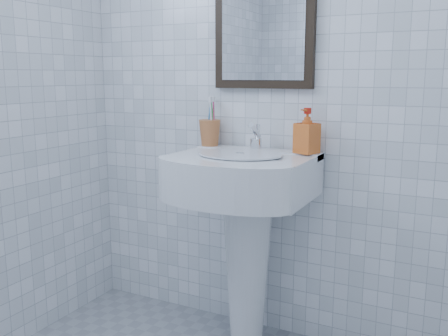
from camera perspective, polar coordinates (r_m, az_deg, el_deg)
The scene contains 6 objects.
wall_back at distance 2.42m, azimuth 6.98°, elevation 9.23°, with size 2.20×0.02×2.50m, color white.
washbasin at distance 2.35m, azimuth 2.44°, elevation -5.69°, with size 0.62×0.46×0.96m.
faucet at distance 2.38m, azimuth 3.65°, elevation 3.35°, with size 0.05×0.12×0.13m.
toothbrush_cup at distance 2.52m, azimuth -1.64°, elevation 4.04°, with size 0.11×0.11×0.13m, color #B26434, non-canonical shape.
soap_dispenser at distance 2.29m, azimuth 9.47°, elevation 4.19°, with size 0.09×0.09×0.20m, color #C74813.
wall_mirror at distance 2.45m, azimuth 4.56°, elevation 16.32°, with size 0.50×0.04×0.62m.
Camera 1 is at (0.83, -1.07, 1.30)m, focal length 40.00 mm.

